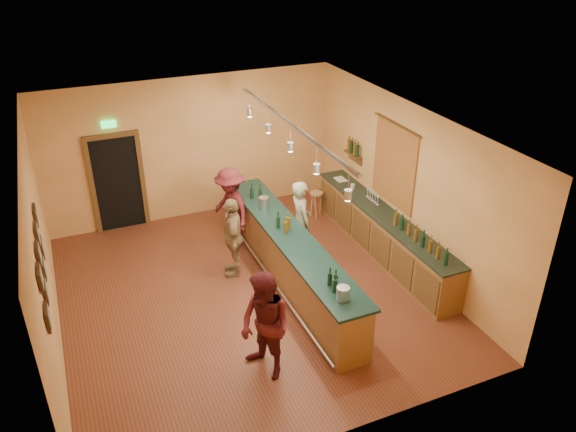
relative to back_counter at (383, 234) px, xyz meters
name	(u,v)px	position (x,y,z in m)	size (l,w,h in m)	color
floor	(248,293)	(-2.97, -0.18, -0.49)	(7.00, 7.00, 0.00)	#5C2A1A
ceiling	(241,127)	(-2.97, -0.18, 2.71)	(6.50, 7.00, 0.02)	silver
wall_back	(193,148)	(-2.97, 3.32, 1.11)	(6.50, 0.02, 3.20)	#B48443
wall_front	(341,342)	(-2.97, -3.68, 1.11)	(6.50, 0.02, 3.20)	#B48443
wall_left	(42,257)	(-6.22, -0.18, 1.11)	(0.02, 7.00, 3.20)	#B48443
wall_right	(405,185)	(0.28, -0.18, 1.11)	(0.02, 7.00, 3.20)	#B48443
doorway	(117,181)	(-4.67, 3.30, 0.64)	(1.15, 0.09, 2.48)	black
tapestry	(394,166)	(0.26, 0.22, 1.36)	(0.03, 1.40, 1.60)	#8F381C
bottle_shelf	(353,149)	(0.20, 1.72, 1.18)	(0.17, 0.55, 0.54)	#553419
picture_grid	(42,261)	(-6.18, -0.93, 1.46)	(0.06, 2.20, 0.70)	#382111
back_counter	(383,234)	(0.00, 0.00, 0.00)	(0.60, 4.55, 1.27)	brown
tasting_bar	(290,256)	(-2.13, -0.18, 0.12)	(0.73, 5.10, 1.38)	brown
pendant_track	(290,133)	(-2.12, -0.18, 2.50)	(0.11, 4.60, 0.50)	silver
bartender	(301,221)	(-1.57, 0.56, 0.36)	(0.62, 0.41, 1.69)	gray
customer_a	(265,326)	(-3.39, -2.20, 0.39)	(0.85, 0.66, 1.74)	#59191E
customer_b	(233,237)	(-2.98, 0.56, 0.32)	(0.94, 0.39, 1.60)	#997A51
customer_c	(231,208)	(-2.67, 1.61, 0.38)	(1.11, 0.64, 1.73)	#59191E
bar_stool	(316,198)	(-0.52, 2.02, -0.01)	(0.30, 0.30, 0.62)	olive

